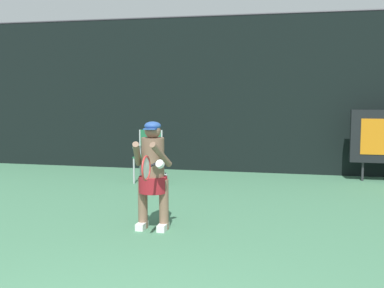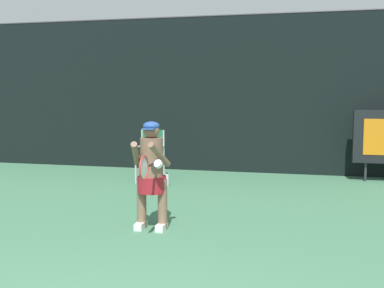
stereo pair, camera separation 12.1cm
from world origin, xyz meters
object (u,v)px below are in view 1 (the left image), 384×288
tennis_racket (147,168)px  tennis_player (153,171)px  water_bottle (166,180)px  umpire_chair (149,152)px

tennis_racket → tennis_player: bearing=89.9°
tennis_racket → water_bottle: bearing=91.6°
umpire_chair → water_bottle: size_ratio=4.08×
tennis_player → tennis_racket: (0.12, -0.61, 0.14)m
water_bottle → umpire_chair: bearing=142.3°
umpire_chair → water_bottle: umpire_chair is taller
umpire_chair → tennis_racket: tennis_racket is taller
water_bottle → tennis_racket: bearing=-77.5°
umpire_chair → tennis_player: tennis_player is taller
tennis_player → tennis_racket: 0.64m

